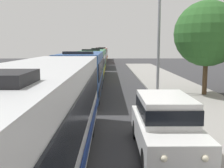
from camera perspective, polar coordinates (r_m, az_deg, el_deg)
name	(u,v)px	position (r m, az deg, el deg)	size (l,w,h in m)	color
bus_lead	(39,116)	(7.41, -15.18, -6.61)	(2.58, 11.90, 3.21)	silver
bus_second_in_line	(84,72)	(19.38, -6.01, 2.57)	(2.58, 10.46, 3.21)	#284C8C
bus_middle	(93,62)	(30.81, -3.96, 4.62)	(2.58, 12.31, 3.21)	#33724C
bus_fourth_in_line	(98,57)	(44.10, -2.91, 5.66)	(2.58, 10.93, 3.21)	#33724C
bus_rear	(101,55)	(56.68, -2.37, 6.20)	(2.58, 10.94, 3.21)	maroon
bus_tail_end	(102,53)	(68.52, -2.04, 6.52)	(2.58, 11.26, 3.21)	silver
white_suv	(165,122)	(9.16, 11.16, -7.92)	(1.86, 4.68, 1.90)	white
streetlamp_mid	(159,24)	(20.01, 9.92, 12.33)	(6.05, 0.28, 7.96)	gray
roadside_tree	(207,34)	(19.79, 19.45, 9.98)	(4.47, 4.47, 6.44)	#4C3823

